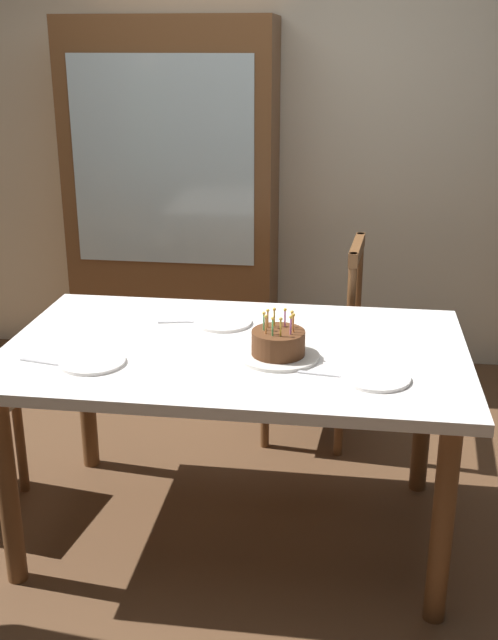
# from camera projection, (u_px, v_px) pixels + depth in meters

# --- Properties ---
(ground) EXTENTS (6.40, 6.40, 0.00)m
(ground) POSITION_uv_depth(u_px,v_px,m) (236.00, 528.00, 2.97)
(ground) COLOR brown
(back_wall) EXTENTS (6.40, 0.10, 2.60)m
(back_wall) POSITION_uv_depth(u_px,v_px,m) (286.00, 133.00, 4.25)
(back_wall) COLOR beige
(back_wall) RESTS_ON ground
(dining_table) EXTENTS (1.62, 0.99, 0.76)m
(dining_table) POSITION_uv_depth(u_px,v_px,m) (235.00, 369.00, 2.74)
(dining_table) COLOR white
(dining_table) RESTS_ON ground
(birthday_cake) EXTENTS (0.28, 0.28, 0.16)m
(birthday_cake) POSITION_uv_depth(u_px,v_px,m) (278.00, 346.00, 2.60)
(birthday_cake) COLOR silver
(birthday_cake) RESTS_ON dining_table
(plate_near_celebrant) EXTENTS (0.22, 0.22, 0.01)m
(plate_near_celebrant) POSITION_uv_depth(u_px,v_px,m) (92.00, 362.00, 2.56)
(plate_near_celebrant) COLOR white
(plate_near_celebrant) RESTS_ON dining_table
(plate_far_side) EXTENTS (0.22, 0.22, 0.01)m
(plate_far_side) POSITION_uv_depth(u_px,v_px,m) (223.00, 322.00, 2.93)
(plate_far_side) COLOR white
(plate_far_side) RESTS_ON dining_table
(plate_near_guest) EXTENTS (0.22, 0.22, 0.01)m
(plate_near_guest) POSITION_uv_depth(u_px,v_px,m) (376.00, 378.00, 2.44)
(plate_near_guest) COLOR white
(plate_near_guest) RESTS_ON dining_table
(fork_near_celebrant) EXTENTS (0.18, 0.05, 0.01)m
(fork_near_celebrant) POSITION_uv_depth(u_px,v_px,m) (44.00, 362.00, 2.57)
(fork_near_celebrant) COLOR silver
(fork_near_celebrant) RESTS_ON dining_table
(fork_far_side) EXTENTS (0.18, 0.05, 0.01)m
(fork_far_side) POSITION_uv_depth(u_px,v_px,m) (181.00, 322.00, 2.94)
(fork_far_side) COLOR silver
(fork_far_side) RESTS_ON dining_table
(fork_near_guest) EXTENTS (0.18, 0.04, 0.01)m
(fork_near_guest) POSITION_uv_depth(u_px,v_px,m) (325.00, 375.00, 2.47)
(fork_near_guest) COLOR silver
(fork_near_guest) RESTS_ON dining_table
(chair_spindle_back) EXTENTS (0.47, 0.47, 0.95)m
(chair_spindle_back) POSITION_uv_depth(u_px,v_px,m) (315.00, 345.00, 3.54)
(chair_spindle_back) COLOR brown
(chair_spindle_back) RESTS_ON ground
(china_cabinet) EXTENTS (1.10, 0.45, 1.90)m
(china_cabinet) POSITION_uv_depth(u_px,v_px,m) (174.00, 202.00, 4.17)
(china_cabinet) COLOR brown
(china_cabinet) RESTS_ON ground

